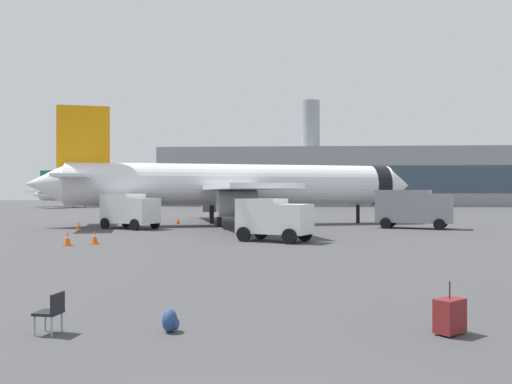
{
  "coord_description": "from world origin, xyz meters",
  "views": [
    {
      "loc": [
        -0.04,
        -5.39,
        2.94
      ],
      "look_at": [
        -1.85,
        25.28,
        3.0
      ],
      "focal_mm": 36.32,
      "sensor_mm": 36.0,
      "label": 1
    }
  ],
  "objects_px": {
    "cargo_van": "(273,218)",
    "safety_cone_far": "(178,221)",
    "safety_cone_near": "(67,239)",
    "rolling_suitcase": "(450,316)",
    "airplane_at_gate": "(234,185)",
    "traveller_backpack": "(171,321)",
    "fuel_truck": "(413,207)",
    "safety_cone_mid": "(95,237)",
    "safety_cone_outer": "(79,226)",
    "service_truck": "(129,209)",
    "airplane_taxiing": "(85,194)",
    "gate_chair": "(52,310)"
  },
  "relations": [
    {
      "from": "service_truck",
      "to": "safety_cone_near",
      "type": "distance_m",
      "value": 13.65
    },
    {
      "from": "cargo_van",
      "to": "rolling_suitcase",
      "type": "xyz_separation_m",
      "value": [
        4.18,
        -20.39,
        -1.06
      ]
    },
    {
      "from": "safety_cone_outer",
      "to": "traveller_backpack",
      "type": "relative_size",
      "value": 1.48
    },
    {
      "from": "service_truck",
      "to": "safety_cone_far",
      "type": "distance_m",
      "value": 7.5
    },
    {
      "from": "fuel_truck",
      "to": "traveller_backpack",
      "type": "distance_m",
      "value": 35.38
    },
    {
      "from": "safety_cone_mid",
      "to": "safety_cone_outer",
      "type": "distance_m",
      "value": 11.85
    },
    {
      "from": "airplane_at_gate",
      "to": "safety_cone_outer",
      "type": "height_order",
      "value": "airplane_at_gate"
    },
    {
      "from": "fuel_truck",
      "to": "safety_cone_mid",
      "type": "height_order",
      "value": "fuel_truck"
    },
    {
      "from": "fuel_truck",
      "to": "safety_cone_outer",
      "type": "relative_size",
      "value": 9.11
    },
    {
      "from": "gate_chair",
      "to": "airplane_taxiing",
      "type": "bearing_deg",
      "value": 111.38
    },
    {
      "from": "safety_cone_near",
      "to": "safety_cone_far",
      "type": "xyz_separation_m",
      "value": [
        1.87,
        20.52,
        -0.1
      ]
    },
    {
      "from": "safety_cone_near",
      "to": "gate_chair",
      "type": "height_order",
      "value": "gate_chair"
    },
    {
      "from": "cargo_van",
      "to": "safety_cone_near",
      "type": "height_order",
      "value": "cargo_van"
    },
    {
      "from": "airplane_at_gate",
      "to": "safety_cone_mid",
      "type": "height_order",
      "value": "airplane_at_gate"
    },
    {
      "from": "airplane_taxiing",
      "to": "rolling_suitcase",
      "type": "bearing_deg",
      "value": -64.32
    },
    {
      "from": "airplane_taxiing",
      "to": "gate_chair",
      "type": "distance_m",
      "value": 101.98
    },
    {
      "from": "rolling_suitcase",
      "to": "safety_cone_far",
      "type": "bearing_deg",
      "value": 109.99
    },
    {
      "from": "safety_cone_outer",
      "to": "gate_chair",
      "type": "distance_m",
      "value": 31.44
    },
    {
      "from": "safety_cone_far",
      "to": "gate_chair",
      "type": "height_order",
      "value": "gate_chair"
    },
    {
      "from": "airplane_at_gate",
      "to": "service_truck",
      "type": "distance_m",
      "value": 10.09
    },
    {
      "from": "cargo_van",
      "to": "safety_cone_outer",
      "type": "relative_size",
      "value": 6.81
    },
    {
      "from": "fuel_truck",
      "to": "safety_cone_near",
      "type": "height_order",
      "value": "fuel_truck"
    },
    {
      "from": "safety_cone_mid",
      "to": "airplane_taxiing",
      "type": "bearing_deg",
      "value": 112.13
    },
    {
      "from": "cargo_van",
      "to": "safety_cone_outer",
      "type": "bearing_deg",
      "value": 151.55
    },
    {
      "from": "airplane_taxiing",
      "to": "service_truck",
      "type": "height_order",
      "value": "airplane_taxiing"
    },
    {
      "from": "airplane_at_gate",
      "to": "safety_cone_outer",
      "type": "distance_m",
      "value": 14.25
    },
    {
      "from": "cargo_van",
      "to": "safety_cone_far",
      "type": "distance_m",
      "value": 19.83
    },
    {
      "from": "safety_cone_near",
      "to": "safety_cone_far",
      "type": "distance_m",
      "value": 20.6
    },
    {
      "from": "traveller_backpack",
      "to": "service_truck",
      "type": "bearing_deg",
      "value": 108.63
    },
    {
      "from": "airplane_at_gate",
      "to": "traveller_backpack",
      "type": "bearing_deg",
      "value": -86.31
    },
    {
      "from": "cargo_van",
      "to": "fuel_truck",
      "type": "bearing_deg",
      "value": 47.5
    },
    {
      "from": "cargo_van",
      "to": "safety_cone_near",
      "type": "distance_m",
      "value": 11.89
    },
    {
      "from": "safety_cone_near",
      "to": "gate_chair",
      "type": "relative_size",
      "value": 0.94
    },
    {
      "from": "airplane_taxiing",
      "to": "gate_chair",
      "type": "bearing_deg",
      "value": -68.62
    },
    {
      "from": "safety_cone_far",
      "to": "traveller_backpack",
      "type": "xyz_separation_m",
      "value": [
        7.89,
        -37.89,
        -0.07
      ]
    },
    {
      "from": "safety_cone_mid",
      "to": "safety_cone_outer",
      "type": "xyz_separation_m",
      "value": [
        -5.31,
        10.59,
        -0.05
      ]
    },
    {
      "from": "safety_cone_near",
      "to": "safety_cone_mid",
      "type": "xyz_separation_m",
      "value": [
        1.17,
        1.0,
        -0.0
      ]
    },
    {
      "from": "airplane_at_gate",
      "to": "safety_cone_near",
      "type": "xyz_separation_m",
      "value": [
        -7.39,
        -19.28,
        -3.26
      ]
    },
    {
      "from": "safety_cone_far",
      "to": "safety_cone_outer",
      "type": "xyz_separation_m",
      "value": [
        -6.0,
        -8.93,
        0.05
      ]
    },
    {
      "from": "cargo_van",
      "to": "safety_cone_far",
      "type": "relative_size",
      "value": 7.86
    },
    {
      "from": "safety_cone_outer",
      "to": "safety_cone_near",
      "type": "bearing_deg",
      "value": -70.36
    },
    {
      "from": "airplane_taxiing",
      "to": "safety_cone_outer",
      "type": "relative_size",
      "value": 36.82
    },
    {
      "from": "service_truck",
      "to": "rolling_suitcase",
      "type": "height_order",
      "value": "service_truck"
    },
    {
      "from": "safety_cone_far",
      "to": "safety_cone_mid",
      "type": "bearing_deg",
      "value": -92.04
    },
    {
      "from": "airplane_taxiing",
      "to": "safety_cone_near",
      "type": "distance_m",
      "value": 82.85
    },
    {
      "from": "service_truck",
      "to": "airplane_taxiing",
      "type": "bearing_deg",
      "value": 114.61
    },
    {
      "from": "safety_cone_near",
      "to": "rolling_suitcase",
      "type": "xyz_separation_m",
      "value": [
        15.59,
        -17.22,
        -0.01
      ]
    },
    {
      "from": "airplane_at_gate",
      "to": "safety_cone_far",
      "type": "height_order",
      "value": "airplane_at_gate"
    },
    {
      "from": "airplane_taxiing",
      "to": "gate_chair",
      "type": "height_order",
      "value": "airplane_taxiing"
    },
    {
      "from": "safety_cone_outer",
      "to": "traveller_backpack",
      "type": "distance_m",
      "value": 32.13
    }
  ]
}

